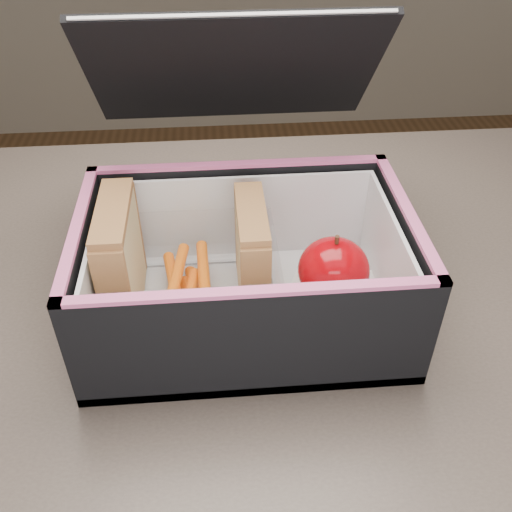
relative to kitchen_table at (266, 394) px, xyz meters
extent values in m
cube|color=brown|center=(0.00, 0.00, 0.08)|extent=(1.20, 0.80, 0.03)
cube|color=black|center=(-0.02, 0.19, 0.27)|extent=(0.29, 0.13, 0.15)
cube|color=tan|center=(-0.14, 0.04, 0.16)|extent=(0.01, 0.10, 0.10)
cube|color=#B45B6E|center=(-0.13, 0.04, 0.15)|extent=(0.01, 0.09, 0.10)
cube|color=tan|center=(-0.12, 0.04, 0.16)|extent=(0.01, 0.10, 0.10)
cube|color=brown|center=(-0.13, 0.04, 0.21)|extent=(0.03, 0.10, 0.01)
cube|color=tan|center=(-0.02, 0.04, 0.15)|extent=(0.01, 0.09, 0.09)
cube|color=#B45B6E|center=(-0.01, 0.04, 0.15)|extent=(0.01, 0.09, 0.09)
cube|color=tan|center=(0.00, 0.04, 0.15)|extent=(0.01, 0.09, 0.09)
cube|color=brown|center=(-0.01, 0.04, 0.20)|extent=(0.03, 0.09, 0.01)
cylinder|color=orange|center=(-0.07, 0.01, 0.11)|extent=(0.03, 0.09, 0.01)
cylinder|color=orange|center=(-0.09, 0.04, 0.12)|extent=(0.02, 0.09, 0.01)
cylinder|color=orange|center=(-0.08, 0.04, 0.14)|extent=(0.02, 0.09, 0.01)
cylinder|color=orange|center=(-0.07, 0.03, 0.11)|extent=(0.02, 0.09, 0.01)
cylinder|color=orange|center=(-0.07, 0.01, 0.12)|extent=(0.03, 0.09, 0.01)
cylinder|color=orange|center=(-0.06, 0.04, 0.14)|extent=(0.01, 0.09, 0.01)
cube|color=white|center=(0.06, 0.03, 0.11)|extent=(0.10, 0.10, 0.01)
ellipsoid|color=#9C0004|center=(0.06, 0.03, 0.14)|extent=(0.08, 0.08, 0.06)
cylinder|color=#472A19|center=(0.06, 0.03, 0.18)|extent=(0.01, 0.01, 0.01)
camera|label=1|loc=(-0.04, -0.37, 0.48)|focal=40.00mm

